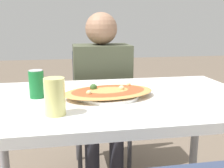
# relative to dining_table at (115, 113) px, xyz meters

# --- Properties ---
(dining_table) EXTENTS (1.28, 0.76, 0.75)m
(dining_table) POSITION_rel_dining_table_xyz_m (0.00, 0.00, 0.00)
(dining_table) COLOR white
(dining_table) RESTS_ON ground_plane
(chair_far_seated) EXTENTS (0.40, 0.40, 0.87)m
(chair_far_seated) POSITION_rel_dining_table_xyz_m (0.02, 0.71, -0.18)
(chair_far_seated) COLOR #2D3851
(chair_far_seated) RESTS_ON ground_plane
(person_seated) EXTENTS (0.38, 0.29, 1.15)m
(person_seated) POSITION_rel_dining_table_xyz_m (0.02, 0.60, 0.01)
(person_seated) COLOR #2D2D38
(person_seated) RESTS_ON ground_plane
(pizza_main) EXTENTS (0.45, 0.32, 0.06)m
(pizza_main) POSITION_rel_dining_table_xyz_m (-0.03, -0.00, 0.10)
(pizza_main) COLOR white
(pizza_main) RESTS_ON dining_table
(soda_can) EXTENTS (0.07, 0.07, 0.12)m
(soda_can) POSITION_rel_dining_table_xyz_m (-0.35, 0.05, 0.14)
(soda_can) COLOR #197233
(soda_can) RESTS_ON dining_table
(drink_glass) EXTENTS (0.08, 0.08, 0.14)m
(drink_glass) POSITION_rel_dining_table_xyz_m (-0.26, -0.20, 0.15)
(drink_glass) COLOR #E0DB7F
(drink_glass) RESTS_ON dining_table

